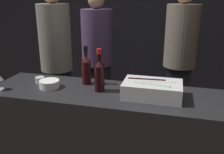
{
  "coord_description": "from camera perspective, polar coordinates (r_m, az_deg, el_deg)",
  "views": [
    {
      "loc": [
        0.46,
        -1.49,
        1.72
      ],
      "look_at": [
        0.0,
        0.31,
        1.09
      ],
      "focal_mm": 40.0,
      "sensor_mm": 36.0,
      "label": 1
    }
  ],
  "objects": [
    {
      "name": "person_grey_polo",
      "position": [
        3.05,
        -12.65,
        4.81
      ],
      "size": [
        0.37,
        0.37,
        1.82
      ],
      "rotation": [
        0.0,
        0.0,
        -2.16
      ],
      "color": "black",
      "rests_on": "ground_plane"
    },
    {
      "name": "bar_counter",
      "position": [
        2.21,
        -0.19,
        -15.31
      ],
      "size": [
        2.01,
        0.57,
        0.97
      ],
      "color": "black",
      "rests_on": "ground_plane"
    },
    {
      "name": "ice_bin_with_bottles",
      "position": [
        1.9,
        9.15,
        -2.67
      ],
      "size": [
        0.44,
        0.28,
        0.13
      ],
      "color": "silver",
      "rests_on": "bar_counter"
    },
    {
      "name": "person_in_hoodie",
      "position": [
        3.26,
        15.31,
        5.25
      ],
      "size": [
        0.41,
        0.41,
        1.81
      ],
      "rotation": [
        0.0,
        0.0,
        -0.1
      ],
      "color": "black",
      "rests_on": "ground_plane"
    },
    {
      "name": "bowl_white",
      "position": [
        2.14,
        -14.11,
        -1.49
      ],
      "size": [
        0.17,
        0.17,
        0.06
      ],
      "color": "white",
      "rests_on": "bar_counter"
    },
    {
      "name": "red_wine_bottle_tall",
      "position": [
        1.97,
        -2.9,
        0.68
      ],
      "size": [
        0.08,
        0.08,
        0.35
      ],
      "color": "black",
      "rests_on": "bar_counter"
    },
    {
      "name": "person_blond_tee",
      "position": [
        3.39,
        -3.4,
        5.63
      ],
      "size": [
        0.41,
        0.41,
        1.74
      ],
      "rotation": [
        0.0,
        0.0,
        2.06
      ],
      "color": "black",
      "rests_on": "ground_plane"
    },
    {
      "name": "red_wine_bottle_black_foil",
      "position": [
        2.14,
        -5.91,
        1.94
      ],
      "size": [
        0.08,
        0.08,
        0.33
      ],
      "color": "black",
      "rests_on": "bar_counter"
    },
    {
      "name": "candle_votive",
      "position": [
        2.27,
        -16.16,
        -0.63
      ],
      "size": [
        0.08,
        0.08,
        0.05
      ],
      "color": "silver",
      "rests_on": "bar_counter"
    },
    {
      "name": "wall_back_chalkboard",
      "position": [
        4.13,
        8.16,
        13.96
      ],
      "size": [
        6.4,
        0.06,
        2.8
      ],
      "color": "black",
      "rests_on": "ground_plane"
    }
  ]
}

